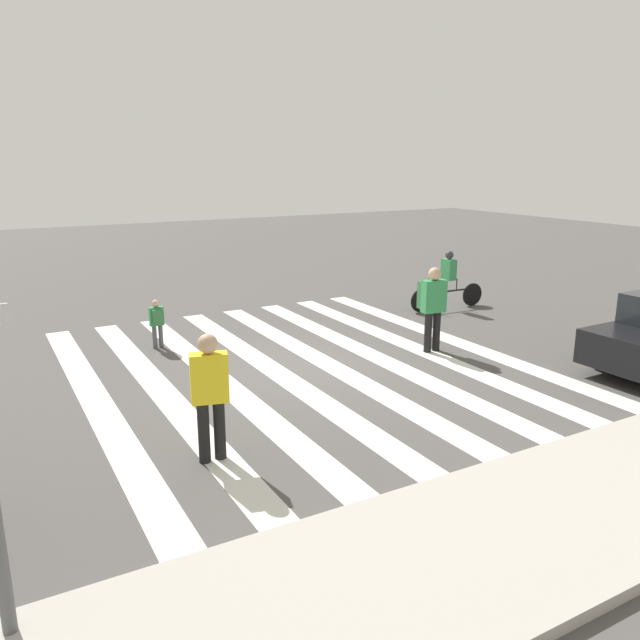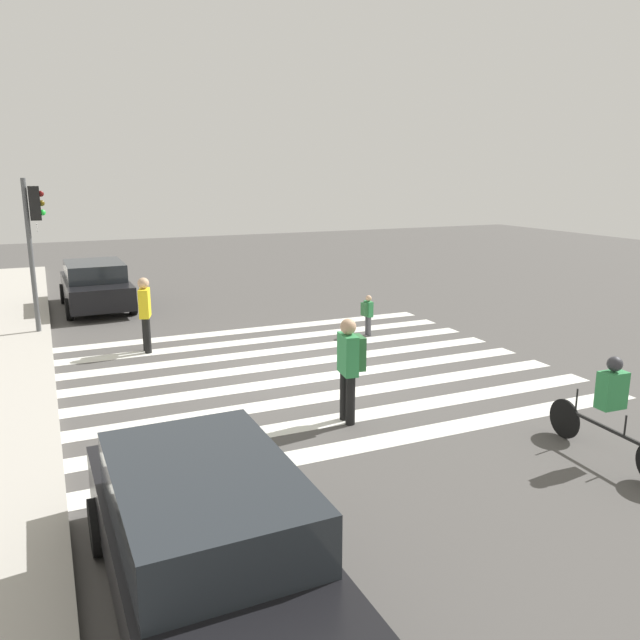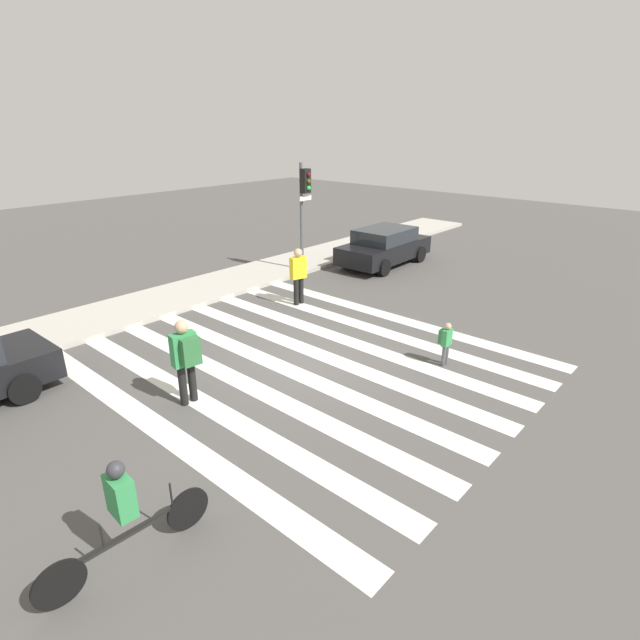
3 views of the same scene
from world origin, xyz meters
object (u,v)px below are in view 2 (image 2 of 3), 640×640
(car_parked_dark_suv, at_px, (96,285))
(traffic_light, at_px, (34,227))
(pedestrian_adult_blue_shirt, at_px, (350,362))
(cyclist_mid_street, at_px, (610,405))
(car_parked_silver_sedan, at_px, (206,539))
(pedestrian_child_with_backpack, at_px, (145,310))
(pedestrian_adult_yellow_jacket, at_px, (368,312))

(car_parked_dark_suv, bearing_deg, traffic_light, 151.35)
(pedestrian_adult_blue_shirt, height_order, cyclist_mid_street, pedestrian_adult_blue_shirt)
(cyclist_mid_street, bearing_deg, car_parked_dark_suv, 25.67)
(car_parked_silver_sedan, height_order, car_parked_dark_suv, car_parked_silver_sedan)
(pedestrian_child_with_backpack, xyz_separation_m, car_parked_dark_suv, (5.61, 0.67, -0.26))
(pedestrian_child_with_backpack, distance_m, car_parked_silver_sedan, 9.49)
(car_parked_silver_sedan, distance_m, car_parked_dark_suv, 15.06)
(traffic_light, distance_m, car_parked_dark_suv, 3.94)
(car_parked_dark_suv, bearing_deg, cyclist_mid_street, -158.52)
(pedestrian_child_with_backpack, height_order, car_parked_dark_suv, pedestrian_child_with_backpack)
(car_parked_dark_suv, bearing_deg, pedestrian_adult_blue_shirt, -165.74)
(pedestrian_adult_yellow_jacket, xyz_separation_m, pedestrian_child_with_backpack, (0.76, 5.50, 0.38))
(cyclist_mid_street, xyz_separation_m, car_parked_dark_suv, (14.23, 5.94, -0.11))
(pedestrian_child_with_backpack, bearing_deg, car_parked_silver_sedan, -169.92)
(traffic_light, height_order, car_parked_dark_suv, traffic_light)
(car_parked_silver_sedan, bearing_deg, traffic_light, 5.33)
(traffic_light, distance_m, pedestrian_adult_blue_shirt, 9.78)
(pedestrian_adult_blue_shirt, bearing_deg, pedestrian_child_with_backpack, 31.15)
(traffic_light, xyz_separation_m, cyclist_mid_street, (-11.25, -7.49, -1.96))
(traffic_light, bearing_deg, cyclist_mid_street, -146.36)
(pedestrian_adult_blue_shirt, xyz_separation_m, pedestrian_adult_yellow_jacket, (5.01, -3.03, -0.43))
(pedestrian_adult_blue_shirt, relative_size, car_parked_dark_suv, 0.42)
(traffic_light, relative_size, car_parked_silver_sedan, 0.87)
(pedestrian_adult_blue_shirt, distance_m, pedestrian_adult_yellow_jacket, 5.87)
(traffic_light, xyz_separation_m, pedestrian_adult_yellow_jacket, (-3.39, -7.72, -2.20))
(pedestrian_adult_yellow_jacket, xyz_separation_m, cyclist_mid_street, (-7.86, 0.23, 0.24))
(traffic_light, xyz_separation_m, pedestrian_child_with_backpack, (-2.63, -2.21, -1.81))
(traffic_light, relative_size, pedestrian_adult_blue_shirt, 2.23)
(pedestrian_adult_yellow_jacket, bearing_deg, car_parked_silver_sedan, -36.84)
(car_parked_silver_sedan, relative_size, car_parked_dark_suv, 1.08)
(pedestrian_adult_blue_shirt, xyz_separation_m, car_parked_silver_sedan, (-3.68, 3.36, -0.30))
(cyclist_mid_street, xyz_separation_m, car_parked_silver_sedan, (-0.82, 6.16, -0.10))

